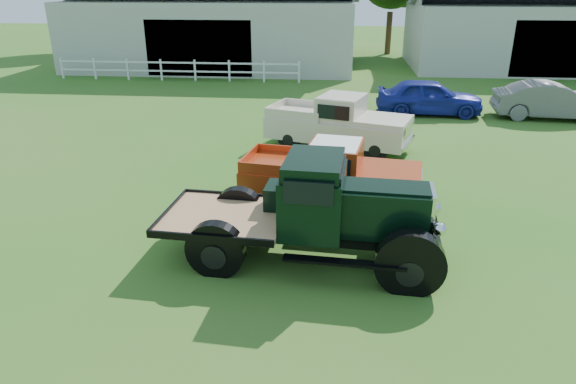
# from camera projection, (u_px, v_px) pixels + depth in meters

# --- Properties ---
(ground) EXTENTS (120.00, 120.00, 0.00)m
(ground) POSITION_uv_depth(u_px,v_px,m) (273.00, 260.00, 10.67)
(ground) COLOR #246516
(shed_left) EXTENTS (18.80, 10.20, 5.60)m
(shed_left) POSITION_uv_depth(u_px,v_px,m) (216.00, 22.00, 34.14)
(shed_left) COLOR #A2A29E
(shed_left) RESTS_ON ground
(shed_right) EXTENTS (16.80, 9.20, 5.20)m
(shed_right) POSITION_uv_depth(u_px,v_px,m) (538.00, 27.00, 33.26)
(shed_right) COLOR #A2A29E
(shed_right) RESTS_ON ground
(fence_rail) EXTENTS (14.20, 0.16, 1.20)m
(fence_rail) POSITION_uv_depth(u_px,v_px,m) (178.00, 70.00, 29.55)
(fence_rail) COLOR white
(fence_rail) RESTS_ON ground
(vintage_flatbed) EXTENTS (5.79, 2.63, 2.24)m
(vintage_flatbed) POSITION_uv_depth(u_px,v_px,m) (308.00, 210.00, 10.29)
(vintage_flatbed) COLOR black
(vintage_flatbed) RESTS_ON ground
(red_pickup) EXTENTS (4.84, 2.47, 1.69)m
(red_pickup) POSITION_uv_depth(u_px,v_px,m) (331.00, 174.00, 13.00)
(red_pickup) COLOR #A73412
(red_pickup) RESTS_ON ground
(white_pickup) EXTENTS (5.31, 3.39, 1.82)m
(white_pickup) POSITION_uv_depth(u_px,v_px,m) (338.00, 123.00, 17.39)
(white_pickup) COLOR beige
(white_pickup) RESTS_ON ground
(misc_car_blue) EXTENTS (4.50, 1.90, 1.52)m
(misc_car_blue) POSITION_uv_depth(u_px,v_px,m) (429.00, 97.00, 22.02)
(misc_car_blue) COLOR navy
(misc_car_blue) RESTS_ON ground
(misc_car_grey) EXTENTS (4.67, 1.95, 1.50)m
(misc_car_grey) POSITION_uv_depth(u_px,v_px,m) (551.00, 101.00, 21.31)
(misc_car_grey) COLOR #585858
(misc_car_grey) RESTS_ON ground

